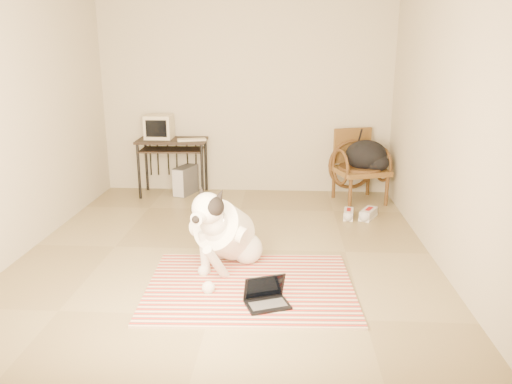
# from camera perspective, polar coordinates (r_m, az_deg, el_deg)

# --- Properties ---
(floor) EXTENTS (4.50, 4.50, 0.00)m
(floor) POSITION_cam_1_polar(r_m,az_deg,el_deg) (5.08, -3.14, -6.54)
(floor) COLOR #8F7F57
(floor) RESTS_ON ground
(wall_back) EXTENTS (4.50, 0.00, 4.50)m
(wall_back) POSITION_cam_1_polar(r_m,az_deg,el_deg) (6.97, -1.20, 11.01)
(wall_back) COLOR #BEB49B
(wall_back) RESTS_ON floor
(wall_front) EXTENTS (4.50, 0.00, 4.50)m
(wall_front) POSITION_cam_1_polar(r_m,az_deg,el_deg) (2.55, -9.25, 2.45)
(wall_front) COLOR #BEB49B
(wall_front) RESTS_ON floor
(wall_left) EXTENTS (0.00, 4.50, 4.50)m
(wall_left) POSITION_cam_1_polar(r_m,az_deg,el_deg) (5.35, -25.39, 8.07)
(wall_left) COLOR #BEB49B
(wall_left) RESTS_ON floor
(wall_right) EXTENTS (0.00, 4.50, 4.50)m
(wall_right) POSITION_cam_1_polar(r_m,az_deg,el_deg) (4.92, 20.66, 8.03)
(wall_right) COLOR #BEB49B
(wall_right) RESTS_ON floor
(rug) EXTENTS (1.79, 1.40, 0.02)m
(rug) POSITION_cam_1_polar(r_m,az_deg,el_deg) (4.29, -0.67, -10.76)
(rug) COLOR red
(rug) RESTS_ON floor
(dog) EXTENTS (0.64, 1.18, 0.86)m
(dog) POSITION_cam_1_polar(r_m,az_deg,el_deg) (4.54, -3.60, -4.69)
(dog) COLOR white
(dog) RESTS_ON rug
(laptop) EXTENTS (0.39, 0.34, 0.23)m
(laptop) POSITION_cam_1_polar(r_m,az_deg,el_deg) (3.98, 1.18, -11.94)
(laptop) COLOR black
(laptop) RESTS_ON rug
(computer_desk) EXTENTS (0.95, 0.55, 0.78)m
(computer_desk) POSITION_cam_1_polar(r_m,az_deg,el_deg) (6.91, -9.55, 5.05)
(computer_desk) COLOR black
(computer_desk) RESTS_ON floor
(crt_monitor) EXTENTS (0.36, 0.35, 0.32)m
(crt_monitor) POSITION_cam_1_polar(r_m,az_deg,el_deg) (6.99, -11.01, 7.33)
(crt_monitor) COLOR beige
(crt_monitor) RESTS_ON computer_desk
(desk_keyboard) EXTENTS (0.40, 0.24, 0.02)m
(desk_keyboard) POSITION_cam_1_polar(r_m,az_deg,el_deg) (6.76, -7.36, 5.95)
(desk_keyboard) COLOR beige
(desk_keyboard) RESTS_ON computer_desk
(pc_tower) EXTENTS (0.30, 0.45, 0.39)m
(pc_tower) POSITION_cam_1_polar(r_m,az_deg,el_deg) (7.02, -8.05, 1.33)
(pc_tower) COLOR #48484A
(pc_tower) RESTS_ON floor
(rattan_chair) EXTENTS (0.78, 0.77, 0.94)m
(rattan_chair) POSITION_cam_1_polar(r_m,az_deg,el_deg) (6.73, 11.66, 2.96)
(rattan_chair) COLOR brown
(rattan_chair) RESTS_ON floor
(backpack) EXTENTS (0.56, 0.44, 0.40)m
(backpack) POSITION_cam_1_polar(r_m,az_deg,el_deg) (6.63, 12.67, 3.98)
(backpack) COLOR black
(backpack) RESTS_ON rattan_chair
(sneaker_left) EXTENTS (0.16, 0.30, 0.10)m
(sneaker_left) POSITION_cam_1_polar(r_m,az_deg,el_deg) (6.09, 10.53, -2.51)
(sneaker_left) COLOR silver
(sneaker_left) RESTS_ON floor
(sneaker_right) EXTENTS (0.27, 0.35, 0.11)m
(sneaker_right) POSITION_cam_1_polar(r_m,az_deg,el_deg) (6.12, 12.71, -2.48)
(sneaker_right) COLOR silver
(sneaker_right) RESTS_ON floor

